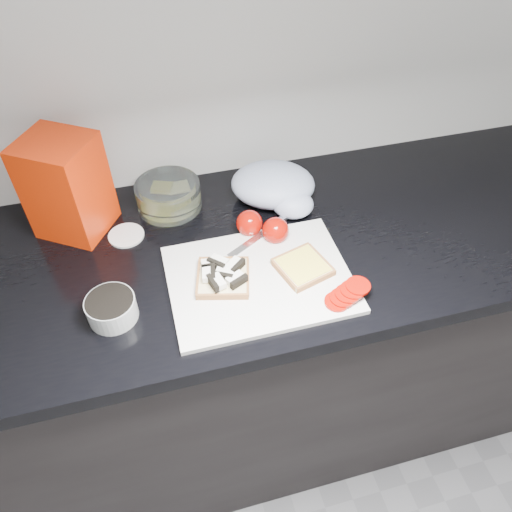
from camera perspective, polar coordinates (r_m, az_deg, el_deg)
The scene contains 14 objects.
base_cabinet at distance 1.55m, azimuth -5.72°, elevation -11.98°, with size 3.50×0.60×0.86m, color black.
countertop at distance 1.20m, azimuth -7.25°, elevation -0.40°, with size 3.50×0.64×0.04m, color black.
cutting_board at distance 1.11m, azimuth 0.40°, elevation -2.66°, with size 0.40×0.30×0.01m, color silver.
bread_left at distance 1.10m, azimuth -3.83°, elevation -2.30°, with size 0.14×0.14×0.04m.
bread_right at distance 1.12m, azimuth 5.37°, elevation -1.25°, with size 0.14×0.14×0.02m.
tomato_slices at distance 1.08m, azimuth 10.41°, elevation -4.27°, with size 0.12×0.08×0.02m.
knife at distance 1.22m, azimuth 1.99°, elevation 3.48°, with size 0.21×0.13×0.01m.
seed_tub at distance 1.07m, azimuth -16.20°, elevation -5.68°, with size 0.10×0.10×0.05m.
tub_lid at distance 1.25m, azimuth -14.61°, elevation 2.30°, with size 0.09×0.09×0.01m, color silver.
glass_bowl at distance 1.30m, azimuth -9.97°, elevation 6.82°, with size 0.16×0.16×0.07m.
bread_bag at distance 1.25m, azimuth -20.85°, elevation 7.43°, with size 0.15×0.14×0.24m, color red.
steel_canister at distance 1.26m, azimuth -20.00°, elevation 7.89°, with size 0.10×0.10×0.23m, color #B3B3B8.
grocery_bag at distance 1.29m, azimuth 2.27°, elevation 7.87°, with size 0.26×0.25×0.10m.
whole_tomatoes at distance 1.19m, azimuth 0.73°, elevation 3.36°, with size 0.12×0.11×0.06m.
Camera 1 is at (-0.07, 0.37, 1.74)m, focal length 35.00 mm.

